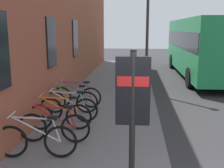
{
  "coord_description": "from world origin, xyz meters",
  "views": [
    {
      "loc": [
        -3.28,
        0.73,
        2.85
      ],
      "look_at": [
        3.95,
        1.38,
        1.38
      ],
      "focal_mm": 44.42,
      "sensor_mm": 36.0,
      "label": 1
    }
  ],
  "objects_px": {
    "bicycle_far_end": "(76,96)",
    "bicycle_nearest_sign": "(54,127)",
    "bicycle_leaning_wall": "(71,101)",
    "pedestrian_near_bus": "(146,71)",
    "transit_info_sign": "(133,101)",
    "city_bus": "(201,44)",
    "street_lamp": "(147,25)",
    "bicycle_end_of_row": "(69,109)",
    "bicycle_under_window": "(60,116)",
    "bicycle_by_door": "(36,140)"
  },
  "relations": [
    {
      "from": "bicycle_end_of_row",
      "to": "transit_info_sign",
      "type": "relative_size",
      "value": 0.74
    },
    {
      "from": "transit_info_sign",
      "to": "bicycle_by_door",
      "type": "bearing_deg",
      "value": 62.13
    },
    {
      "from": "bicycle_far_end",
      "to": "bicycle_by_door",
      "type": "bearing_deg",
      "value": 179.69
    },
    {
      "from": "transit_info_sign",
      "to": "street_lamp",
      "type": "relative_size",
      "value": 0.5
    },
    {
      "from": "bicycle_end_of_row",
      "to": "bicycle_leaning_wall",
      "type": "relative_size",
      "value": 1.0
    },
    {
      "from": "bicycle_nearest_sign",
      "to": "bicycle_far_end",
      "type": "relative_size",
      "value": 1.0
    },
    {
      "from": "bicycle_end_of_row",
      "to": "bicycle_leaning_wall",
      "type": "distance_m",
      "value": 0.86
    },
    {
      "from": "bicycle_end_of_row",
      "to": "city_bus",
      "type": "distance_m",
      "value": 10.79
    },
    {
      "from": "bicycle_nearest_sign",
      "to": "bicycle_far_end",
      "type": "xyz_separation_m",
      "value": [
        3.04,
        0.12,
        0.0
      ]
    },
    {
      "from": "bicycle_nearest_sign",
      "to": "pedestrian_near_bus",
      "type": "bearing_deg",
      "value": -24.48
    },
    {
      "from": "transit_info_sign",
      "to": "city_bus",
      "type": "bearing_deg",
      "value": -16.84
    },
    {
      "from": "bicycle_far_end",
      "to": "bicycle_nearest_sign",
      "type": "bearing_deg",
      "value": -177.74
    },
    {
      "from": "bicycle_under_window",
      "to": "pedestrian_near_bus",
      "type": "height_order",
      "value": "pedestrian_near_bus"
    },
    {
      "from": "city_bus",
      "to": "transit_info_sign",
      "type": "bearing_deg",
      "value": 163.16
    },
    {
      "from": "transit_info_sign",
      "to": "pedestrian_near_bus",
      "type": "bearing_deg",
      "value": -3.57
    },
    {
      "from": "bicycle_under_window",
      "to": "bicycle_far_end",
      "type": "distance_m",
      "value": 2.2
    },
    {
      "from": "transit_info_sign",
      "to": "street_lamp",
      "type": "xyz_separation_m",
      "value": [
        7.85,
        -0.48,
        1.27
      ]
    },
    {
      "from": "bicycle_leaning_wall",
      "to": "bicycle_far_end",
      "type": "relative_size",
      "value": 1.0
    },
    {
      "from": "bicycle_nearest_sign",
      "to": "street_lamp",
      "type": "distance_m",
      "value": 6.86
    },
    {
      "from": "bicycle_under_window",
      "to": "transit_info_sign",
      "type": "relative_size",
      "value": 0.74
    },
    {
      "from": "bicycle_far_end",
      "to": "street_lamp",
      "type": "relative_size",
      "value": 0.37
    },
    {
      "from": "bicycle_nearest_sign",
      "to": "street_lamp",
      "type": "bearing_deg",
      "value": -21.87
    },
    {
      "from": "bicycle_by_door",
      "to": "bicycle_end_of_row",
      "type": "distance_m",
      "value": 2.36
    },
    {
      "from": "bicycle_end_of_row",
      "to": "street_lamp",
      "type": "relative_size",
      "value": 0.37
    },
    {
      "from": "bicycle_by_door",
      "to": "bicycle_nearest_sign",
      "type": "relative_size",
      "value": 1.0
    },
    {
      "from": "pedestrian_near_bus",
      "to": "bicycle_under_window",
      "type": "bearing_deg",
      "value": 150.44
    },
    {
      "from": "bicycle_leaning_wall",
      "to": "city_bus",
      "type": "relative_size",
      "value": 0.17
    },
    {
      "from": "bicycle_leaning_wall",
      "to": "bicycle_end_of_row",
      "type": "bearing_deg",
      "value": -171.9
    },
    {
      "from": "bicycle_leaning_wall",
      "to": "bicycle_nearest_sign",
      "type": "bearing_deg",
      "value": -176.49
    },
    {
      "from": "bicycle_under_window",
      "to": "bicycle_end_of_row",
      "type": "bearing_deg",
      "value": -6.51
    },
    {
      "from": "bicycle_leaning_wall",
      "to": "bicycle_far_end",
      "type": "xyz_separation_m",
      "value": [
        0.67,
        -0.03,
        0.0
      ]
    },
    {
      "from": "bicycle_end_of_row",
      "to": "bicycle_leaning_wall",
      "type": "bearing_deg",
      "value": 8.1
    },
    {
      "from": "bicycle_by_door",
      "to": "bicycle_nearest_sign",
      "type": "distance_m",
      "value": 0.85
    },
    {
      "from": "city_bus",
      "to": "pedestrian_near_bus",
      "type": "distance_m",
      "value": 6.42
    },
    {
      "from": "bicycle_under_window",
      "to": "transit_info_sign",
      "type": "height_order",
      "value": "transit_info_sign"
    },
    {
      "from": "bicycle_by_door",
      "to": "bicycle_far_end",
      "type": "distance_m",
      "value": 3.88
    },
    {
      "from": "bicycle_by_door",
      "to": "bicycle_under_window",
      "type": "relative_size",
      "value": 1.0
    },
    {
      "from": "bicycle_by_door",
      "to": "bicycle_far_end",
      "type": "relative_size",
      "value": 1.0
    },
    {
      "from": "bicycle_nearest_sign",
      "to": "street_lamp",
      "type": "xyz_separation_m",
      "value": [
        5.94,
        -2.38,
        2.48
      ]
    },
    {
      "from": "bicycle_under_window",
      "to": "street_lamp",
      "type": "height_order",
      "value": "street_lamp"
    },
    {
      "from": "pedestrian_near_bus",
      "to": "street_lamp",
      "type": "height_order",
      "value": "street_lamp"
    },
    {
      "from": "bicycle_nearest_sign",
      "to": "bicycle_under_window",
      "type": "height_order",
      "value": "same"
    },
    {
      "from": "bicycle_nearest_sign",
      "to": "bicycle_under_window",
      "type": "distance_m",
      "value": 0.84
    },
    {
      "from": "bicycle_nearest_sign",
      "to": "bicycle_under_window",
      "type": "bearing_deg",
      "value": 6.88
    },
    {
      "from": "pedestrian_near_bus",
      "to": "city_bus",
      "type": "bearing_deg",
      "value": -31.63
    },
    {
      "from": "bicycle_nearest_sign",
      "to": "bicycle_under_window",
      "type": "xyz_separation_m",
      "value": [
        0.84,
        0.1,
        0.0
      ]
    },
    {
      "from": "bicycle_nearest_sign",
      "to": "transit_info_sign",
      "type": "xyz_separation_m",
      "value": [
        -1.92,
        -1.9,
        1.21
      ]
    },
    {
      "from": "bicycle_far_end",
      "to": "pedestrian_near_bus",
      "type": "bearing_deg",
      "value": -49.45
    },
    {
      "from": "bicycle_by_door",
      "to": "bicycle_nearest_sign",
      "type": "xyz_separation_m",
      "value": [
        0.84,
        -0.14,
        0.0
      ]
    },
    {
      "from": "bicycle_under_window",
      "to": "bicycle_leaning_wall",
      "type": "distance_m",
      "value": 1.53
    }
  ]
}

